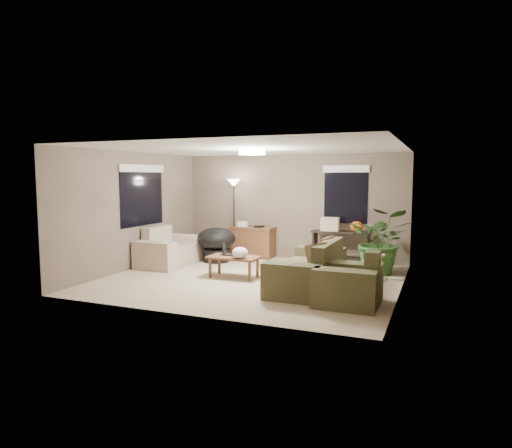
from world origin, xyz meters
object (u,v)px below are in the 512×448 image
at_px(coffee_table, 234,259).
at_px(houseplant, 381,248).
at_px(loveseat, 169,251).
at_px(floor_lamp, 234,192).
at_px(desk, 252,242).
at_px(console_table, 341,245).
at_px(cat_scratching_post, 378,269).
at_px(papasan_chair, 216,242).
at_px(main_sofa, 310,272).
at_px(armchair, 349,285).

height_order(coffee_table, houseplant, houseplant).
height_order(loveseat, floor_lamp, floor_lamp).
xyz_separation_m(desk, floor_lamp, (-0.43, -0.14, 1.22)).
height_order(console_table, houseplant, houseplant).
height_order(floor_lamp, houseplant, floor_lamp).
bearing_deg(console_table, desk, 178.40).
bearing_deg(loveseat, houseplant, 10.28).
xyz_separation_m(floor_lamp, cat_scratching_post, (3.62, -1.24, -1.38)).
bearing_deg(papasan_chair, loveseat, -139.33).
distance_m(papasan_chair, floor_lamp, 1.35).
height_order(main_sofa, houseplant, houseplant).
distance_m(armchair, coffee_table, 2.66).
bearing_deg(floor_lamp, desk, 18.39).
bearing_deg(papasan_chair, houseplant, 1.69).
relative_size(coffee_table, houseplant, 0.74).
distance_m(console_table, floor_lamp, 2.87).
xyz_separation_m(papasan_chair, floor_lamp, (0.11, 0.73, 1.13)).
distance_m(papasan_chair, cat_scratching_post, 3.78).
bearing_deg(desk, console_table, -1.60).
xyz_separation_m(loveseat, papasan_chair, (0.83, 0.71, 0.17)).
distance_m(armchair, console_table, 3.30).
bearing_deg(cat_scratching_post, houseplant, 93.47).
xyz_separation_m(console_table, houseplant, (0.97, -0.70, 0.09)).
distance_m(loveseat, coffee_table, 2.02).
relative_size(main_sofa, papasan_chair, 2.05).
xyz_separation_m(armchair, cat_scratching_post, (0.21, 1.88, -0.08)).
bearing_deg(houseplant, armchair, -93.84).
xyz_separation_m(coffee_table, papasan_chair, (-1.08, 1.36, 0.11)).
bearing_deg(console_table, houseplant, -35.97).
bearing_deg(papasan_chair, floor_lamp, 81.16).
relative_size(desk, cat_scratching_post, 2.20).
height_order(armchair, floor_lamp, floor_lamp).
bearing_deg(armchair, coffee_table, 157.16).
bearing_deg(floor_lamp, coffee_table, -65.17).
distance_m(coffee_table, papasan_chair, 1.74).
relative_size(loveseat, papasan_chair, 1.49).
bearing_deg(console_table, floor_lamp, -178.22).
bearing_deg(armchair, papasan_chair, 145.87).
height_order(coffee_table, floor_lamp, floor_lamp).
distance_m(armchair, floor_lamp, 4.81).
relative_size(desk, floor_lamp, 0.58).
bearing_deg(coffee_table, papasan_chair, 128.43).
relative_size(papasan_chair, floor_lamp, 0.56).
xyz_separation_m(armchair, houseplant, (0.17, 2.50, 0.23)).
height_order(console_table, floor_lamp, floor_lamp).
distance_m(floor_lamp, cat_scratching_post, 4.07).
xyz_separation_m(armchair, floor_lamp, (-3.42, 3.12, 1.30)).
bearing_deg(loveseat, papasan_chair, 40.67).
bearing_deg(loveseat, console_table, 23.14).
xyz_separation_m(loveseat, coffee_table, (1.91, -0.65, 0.06)).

